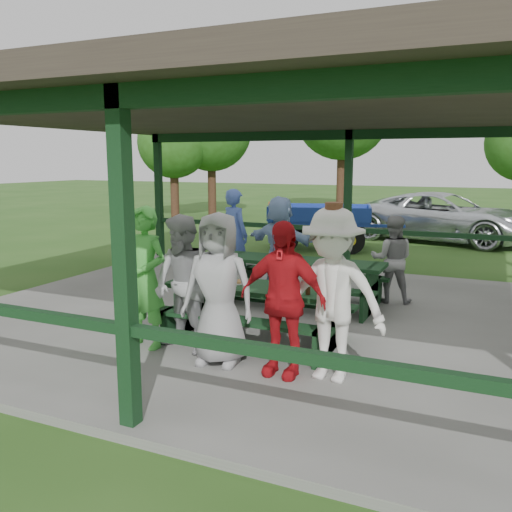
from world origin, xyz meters
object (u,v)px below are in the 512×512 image
at_px(picnic_table_far, 300,276).
at_px(spectator_grey, 392,259).
at_px(spectator_lblue, 280,243).
at_px(pickup_truck, 443,217).
at_px(contestant_red, 282,299).
at_px(contestant_grey_mid, 219,289).
at_px(spectator_blue, 235,234).
at_px(contestant_white_fedora, 332,295).
at_px(contestant_grey_left, 184,285).
at_px(farm_trailer, 320,226).
at_px(picnic_table_near, 256,306).
at_px(contestant_green, 145,278).

xyz_separation_m(picnic_table_far, spectator_grey, (1.36, 0.75, 0.26)).
height_order(spectator_lblue, pickup_truck, spectator_lblue).
xyz_separation_m(contestant_red, spectator_lblue, (-1.53, 3.80, -0.00)).
height_order(contestant_grey_mid, pickup_truck, contestant_grey_mid).
relative_size(contestant_grey_mid, spectator_blue, 0.99).
bearing_deg(spectator_blue, spectator_grey, -164.89).
bearing_deg(contestant_white_fedora, contestant_grey_mid, -172.50).
distance_m(contestant_grey_left, pickup_truck, 11.98).
distance_m(contestant_white_fedora, farm_trailer, 9.49).
height_order(contestant_grey_mid, spectator_blue, spectator_blue).
height_order(contestant_grey_mid, contestant_red, contestant_grey_mid).
distance_m(picnic_table_near, contestant_grey_mid, 1.02).
relative_size(contestant_green, contestant_red, 1.04).
bearing_deg(picnic_table_far, spectator_grey, 28.98).
distance_m(contestant_white_fedora, pickup_truck, 11.90).
height_order(contestant_grey_left, spectator_grey, contestant_grey_left).
height_order(picnic_table_near, contestant_grey_left, contestant_grey_left).
bearing_deg(picnic_table_far, picnic_table_near, -87.41).
bearing_deg(spectator_lblue, farm_trailer, -65.19).
relative_size(contestant_white_fedora, farm_trailer, 0.51).
bearing_deg(spectator_grey, spectator_lblue, -12.58).
distance_m(contestant_grey_mid, spectator_lblue, 3.85).
xyz_separation_m(picnic_table_far, contestant_red, (0.82, -2.94, 0.39)).
distance_m(picnic_table_near, spectator_grey, 3.05).
bearing_deg(contestant_white_fedora, spectator_grey, 93.99).
bearing_deg(spectator_grey, contestant_white_fedora, 80.23).
xyz_separation_m(picnic_table_near, contestant_white_fedora, (1.27, -0.85, 0.48)).
bearing_deg(contestant_white_fedora, contestant_red, -166.00).
xyz_separation_m(spectator_grey, farm_trailer, (-2.98, 5.41, -0.18)).
distance_m(contestant_grey_mid, spectator_blue, 4.58).
distance_m(picnic_table_near, contestant_green, 1.50).
bearing_deg(spectator_grey, farm_trailer, -70.89).
height_order(spectator_grey, pickup_truck, spectator_grey).
bearing_deg(contestant_green, spectator_blue, 107.41).
distance_m(pickup_truck, farm_trailer, 4.19).
height_order(picnic_table_far, spectator_grey, spectator_grey).
bearing_deg(farm_trailer, contestant_grey_mid, -94.37).
bearing_deg(contestant_grey_left, contestant_grey_mid, -0.07).
bearing_deg(picnic_table_near, pickup_truck, 83.14).
bearing_deg(contestant_grey_left, picnic_table_near, 65.60).
bearing_deg(contestant_white_fedora, spectator_lblue, 123.20).
xyz_separation_m(contestant_grey_mid, contestant_white_fedora, (1.34, 0.08, 0.05)).
bearing_deg(pickup_truck, spectator_grey, -167.93).
xyz_separation_m(contestant_green, contestant_grey_mid, (1.12, -0.13, -0.01)).
relative_size(picnic_table_near, contestant_grey_mid, 1.35).
xyz_separation_m(picnic_table_near, picnic_table_far, (-0.09, 2.00, 0.01)).
height_order(contestant_grey_left, contestant_red, contestant_red).
relative_size(contestant_red, pickup_truck, 0.32).
bearing_deg(pickup_truck, contestant_white_fedora, -167.82).
relative_size(spectator_blue, spectator_grey, 1.24).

